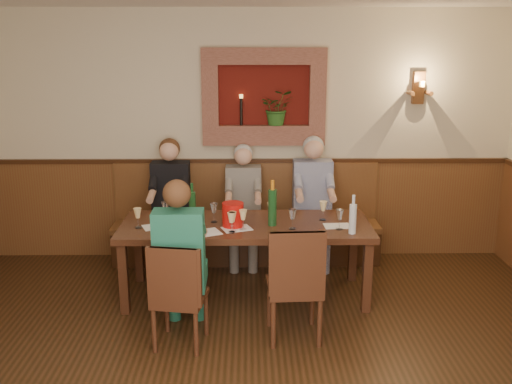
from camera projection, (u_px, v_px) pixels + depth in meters
room_shell at (243, 139)px, 3.41m from camera, size 6.04×6.04×2.82m
wainscoting at (245, 335)px, 3.75m from camera, size 6.02×6.02×1.15m
wall_niche at (268, 101)px, 6.28m from camera, size 1.36×0.30×1.06m
wall_sconce at (419, 89)px, 6.25m from camera, size 0.25×0.20×0.35m
dining_table at (246, 231)px, 5.51m from camera, size 2.40×0.90×0.75m
bench at (246, 233)px, 6.51m from camera, size 3.00×0.45×1.11m
chair_near_left at (180, 315)px, 4.70m from camera, size 0.47×0.47×0.92m
chair_near_right at (294, 305)px, 4.81m from camera, size 0.47×0.47×1.01m
person_bench_left at (171, 214)px, 6.33m from camera, size 0.42×0.51×1.42m
person_bench_mid at (244, 216)px, 6.35m from camera, size 0.39×0.48×1.36m
person_bench_right at (313, 213)px, 6.35m from camera, size 0.43×0.53×1.45m
person_chair_front at (181, 272)px, 4.78m from camera, size 0.41×0.50×1.40m
spittoon_bucket at (233, 215)px, 5.38m from camera, size 0.25×0.25×0.23m
wine_bottle_green_a at (272, 207)px, 5.39m from camera, size 0.08×0.08×0.44m
wine_bottle_green_b at (192, 205)px, 5.55m from camera, size 0.09×0.09×0.38m
water_bottle at (353, 218)px, 5.17m from camera, size 0.09×0.09×0.36m
tasting_sheet_a at (157, 226)px, 5.40m from camera, size 0.32×0.28×0.00m
tasting_sheet_b at (237, 229)px, 5.34m from camera, size 0.31×0.27×0.00m
tasting_sheet_c at (337, 226)px, 5.41m from camera, size 0.26×0.19×0.00m
tasting_sheet_d at (204, 233)px, 5.22m from camera, size 0.36×0.32×0.00m
wine_glass_0 at (138, 218)px, 5.34m from camera, size 0.08×0.08×0.19m
wine_glass_1 at (166, 211)px, 5.55m from camera, size 0.08×0.08×0.19m
wine_glass_2 at (184, 219)px, 5.31m from camera, size 0.08×0.08×0.19m
wine_glass_3 at (214, 213)px, 5.51m from camera, size 0.08×0.08×0.19m
wine_glass_4 at (243, 220)px, 5.29m from camera, size 0.08×0.08×0.19m
wine_glass_5 at (271, 212)px, 5.52m from camera, size 0.08×0.08×0.19m
wine_glass_6 at (292, 219)px, 5.31m from camera, size 0.08×0.08×0.19m
wine_glass_7 at (323, 211)px, 5.57m from camera, size 0.08×0.08×0.19m
wine_glass_8 at (339, 220)px, 5.30m from camera, size 0.08×0.08×0.19m
wine_glass_9 at (231, 223)px, 5.21m from camera, size 0.08×0.08×0.19m
wine_glass_10 at (233, 222)px, 5.23m from camera, size 0.08×0.08×0.19m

